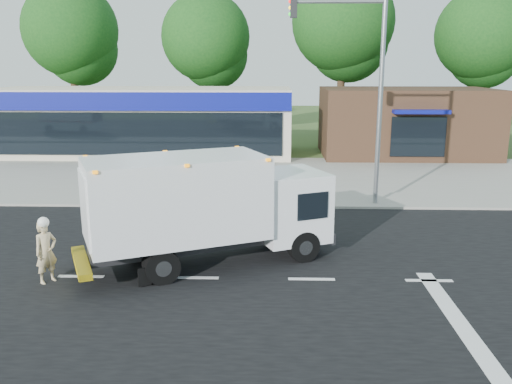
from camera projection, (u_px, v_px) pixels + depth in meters
ground at (312, 280)px, 13.93m from camera, size 120.00×120.00×0.00m
road_asphalt at (312, 280)px, 13.93m from camera, size 60.00×14.00×0.02m
sidewalk at (298, 200)px, 21.90m from camera, size 60.00×2.40×0.12m
parking_apron at (293, 173)px, 27.55m from camera, size 60.00×9.00×0.02m
lane_markings at (374, 302)px, 12.58m from camera, size 55.20×7.00×0.01m
ems_box_truck at (204, 202)px, 14.63m from camera, size 7.17×4.78×3.06m
emergency_worker at (46, 250)px, 13.59m from camera, size 0.66×0.70×1.72m
retail_strip_mall at (143, 121)px, 33.13m from camera, size 18.00×6.20×4.00m
brown_storefront at (406, 122)px, 32.69m from camera, size 10.00×6.70×4.00m
traffic_signal_pole at (364, 77)px, 20.12m from camera, size 3.51×0.25×8.00m
background_trees at (276, 36)px, 39.65m from camera, size 36.77×7.39×12.10m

